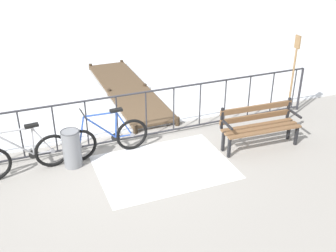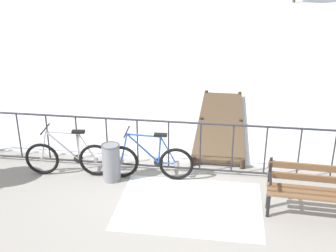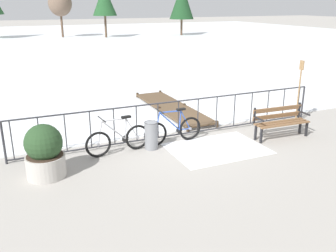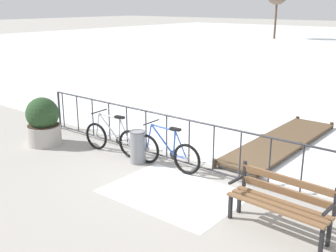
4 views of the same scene
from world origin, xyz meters
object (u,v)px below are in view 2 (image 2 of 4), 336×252
bicycle_second (69,158)px  park_bench (317,187)px  bicycle_near_railing (149,161)px  trash_bin (111,162)px

bicycle_second → park_bench: size_ratio=1.05×
bicycle_second → bicycle_near_railing: bearing=3.0°
trash_bin → bicycle_near_railing: bearing=11.9°
bicycle_near_railing → park_bench: size_ratio=1.05×
bicycle_near_railing → trash_bin: bicycle_near_railing is taller
park_bench → bicycle_second: bearing=171.1°
bicycle_second → trash_bin: bicycle_second is taller
bicycle_near_railing → park_bench: bearing=-15.0°
bicycle_second → park_bench: (4.49, -0.70, 0.14)m
bicycle_second → trash_bin: 0.86m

